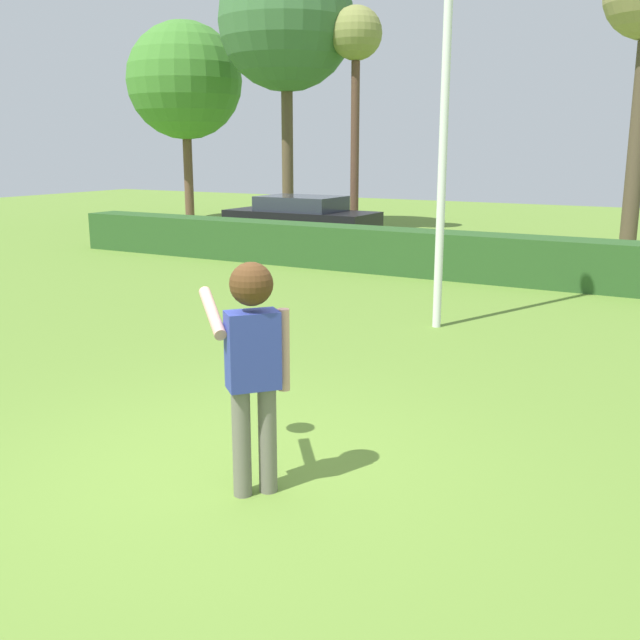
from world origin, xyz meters
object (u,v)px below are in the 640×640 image
object	(u,v)px
person	(252,351)
frisbee	(235,330)
bare_elm_tree	(356,43)
parked_car_black	(301,217)
maple_tree	(185,81)
lamppost	(446,79)
birch_tree	(286,22)

from	to	relation	value
person	frisbee	world-z (taller)	person
bare_elm_tree	parked_car_black	bearing A→B (deg)	-96.92
parked_car_black	maple_tree	size ratio (longest dim) A/B	0.63
frisbee	bare_elm_tree	world-z (taller)	bare_elm_tree
frisbee	bare_elm_tree	bearing A→B (deg)	113.31
lamppost	maple_tree	size ratio (longest dim) A/B	0.93
lamppost	maple_tree	world-z (taller)	maple_tree
person	bare_elm_tree	distance (m)	17.96
maple_tree	birch_tree	world-z (taller)	birch_tree
bare_elm_tree	frisbee	bearing A→B (deg)	-66.69
frisbee	birch_tree	bearing A→B (deg)	120.37
parked_car_black	maple_tree	xyz separation A→B (m)	(-6.54, 3.20, 4.07)
lamppost	birch_tree	world-z (taller)	birch_tree
person	lamppost	distance (m)	6.21
person	maple_tree	world-z (taller)	maple_tree
lamppost	birch_tree	size ratio (longest dim) A/B	0.76
frisbee	bare_elm_tree	distance (m)	17.13
person	frisbee	size ratio (longest dim) A/B	6.77
person	lamppost	world-z (taller)	lamppost
lamppost	birch_tree	bearing A→B (deg)	131.18
person	lamppost	size ratio (longest dim) A/B	0.28
maple_tree	bare_elm_tree	xyz separation A→B (m)	(6.86, -0.60, 0.73)
person	maple_tree	distance (m)	21.94
person	maple_tree	bearing A→B (deg)	130.46
frisbee	maple_tree	bearing A→B (deg)	130.31
lamppost	bare_elm_tree	bearing A→B (deg)	122.59
lamppost	birch_tree	distance (m)	13.64
parked_car_black	birch_tree	bearing A→B (deg)	128.42
lamppost	parked_car_black	size ratio (longest dim) A/B	1.49
lamppost	bare_elm_tree	size ratio (longest dim) A/B	0.97
person	birch_tree	size ratio (longest dim) A/B	0.21
birch_tree	parked_car_black	bearing A→B (deg)	-51.58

